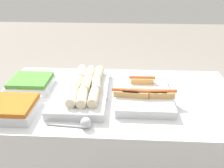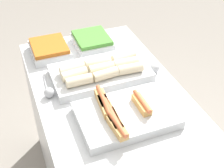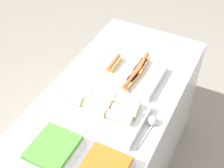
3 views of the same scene
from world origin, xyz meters
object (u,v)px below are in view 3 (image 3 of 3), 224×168
Objects in this scene: tray_wraps at (98,108)px; serving_spoon_far at (58,87)px; tray_hotdogs at (127,72)px; tray_side_back at (53,150)px; serving_spoon_near at (152,122)px.

serving_spoon_far is (0.05, 0.31, -0.02)m from tray_wraps.
tray_wraps is 2.44× the size of serving_spoon_far.
serving_spoon_far is at bearing 80.63° from tray_wraps.
tray_hotdogs is at bearing -1.70° from tray_wraps.
tray_side_back is 0.47m from serving_spoon_far.
tray_wraps reaches higher than tray_side_back.
tray_hotdogs is at bearing -6.01° from tray_side_back.
tray_side_back reaches higher than serving_spoon_near.
tray_wraps is 0.36m from tray_side_back.
tray_hotdogs is 0.45m from serving_spoon_far.
tray_side_back is at bearing 169.61° from tray_wraps.
tray_hotdogs is at bearing 43.91° from serving_spoon_near.
tray_hotdogs is 0.84× the size of tray_wraps.
tray_hotdogs is 2.06× the size of serving_spoon_far.
tray_wraps is at bearing 99.64° from serving_spoon_near.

